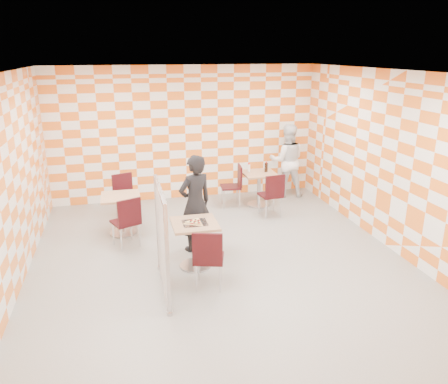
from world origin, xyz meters
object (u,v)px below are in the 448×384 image
Objects in this scene: chair_second_front at (273,192)px; sport_bottle at (249,168)px; chair_empty_near at (127,219)px; chair_empty_far at (125,193)px; man_white at (287,161)px; main_table at (195,237)px; chair_second_side at (235,183)px; empty_table at (121,208)px; partition at (162,240)px; second_table at (259,183)px; soda_bottle at (266,167)px; man_dark at (195,203)px; chair_main_front at (208,255)px.

chair_second_front is 1.00m from sport_bottle.
chair_empty_near and chair_empty_far have the same top height.
man_white reaches higher than chair_empty_far.
chair_second_front is at bearing 42.69° from main_table.
chair_empty_far is at bearing -175.86° from chair_second_side.
sport_bottle reaches higher than empty_table.
main_table is 0.48× the size of partition.
chair_second_front is (0.04, -0.77, 0.04)m from second_table.
empty_table is at bearing -159.04° from sport_bottle.
man_dark is at bearing -134.74° from soda_bottle.
soda_bottle is (1.92, 1.94, 0.02)m from man_dark.
chair_empty_near is (-2.88, -1.58, 0.04)m from second_table.
chair_empty_far is 2.14m from man_dark.
man_dark is (1.22, -0.99, 0.33)m from empty_table.
chair_second_front and chair_empty_near have the same top height.
partition is at bearing -120.75° from chair_second_side.
chair_second_front is 4.62× the size of sport_bottle.
chair_main_front is at bearing 67.77° from man_white.
man_white is (3.73, 0.62, 0.31)m from chair_empty_far.
partition reaches higher than chair_empty_near.
chair_main_front is 3.35m from chair_empty_far.
chair_second_side is (1.34, 2.59, 0.04)m from main_table.
chair_main_front is (1.15, -2.38, 0.04)m from empty_table.
chair_second_front is at bearing 15.53° from chair_empty_near.
man_white is 1.09m from sport_bottle.
chair_second_front reaches higher than main_table.
chair_empty_near is 1.47m from chair_empty_far.
partition is (0.45, -3.03, 0.25)m from chair_empty_far.
chair_main_front and chair_second_side have the same top height.
second_table is 0.81× the size of chair_main_front.
chair_main_front reaches higher than main_table.
chair_empty_near is 3.21m from sport_bottle.
chair_empty_near is 0.54× the size of man_white.
soda_bottle is (1.98, 3.32, 0.31)m from chair_main_front.
sport_bottle is at bearing 64.73° from chair_main_front.
soda_bottle is (2.04, 2.57, 0.34)m from main_table.
man_white is at bearing 48.25° from main_table.
chair_second_side is at bearing 21.62° from empty_table.
chair_empty_far is at bearing 22.21° from man_white.
partition is 4.11m from soda_bottle.
main_table is 1.96m from empty_table.
chair_empty_near is 0.55× the size of man_dark.
man_white is (2.59, 2.41, 0.01)m from man_dark.
main_table and empty_table have the same top height.
main_table is 2.62m from chair_empty_far.
soda_bottle is at bearing -1.80° from chair_second_side.
chair_main_front is at bearing 65.75° from man_dark.
main_table is at bearing 94.38° from chair_main_front.
chair_second_side is at bearing 68.99° from chair_main_front.
second_table is 0.44× the size of man_white.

